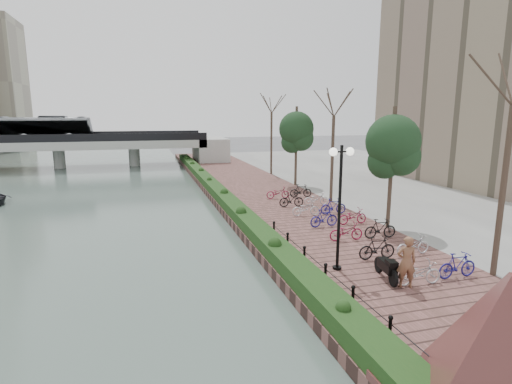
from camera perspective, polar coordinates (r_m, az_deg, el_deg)
name	(u,v)px	position (r m, az deg, el deg)	size (l,w,h in m)	color
ground	(325,347)	(12.47, 9.85, -20.94)	(220.00, 220.00, 0.00)	#59595B
river_water	(10,200)	(36.58, -31.67, -1.03)	(30.00, 130.00, 0.02)	#4D6059
promenade	(271,203)	(29.07, 2.20, -1.61)	(8.00, 75.00, 0.50)	brown
inland_pavement	(454,192)	(37.15, 26.40, 0.00)	(24.00, 75.00, 0.50)	gray
hedge	(219,192)	(30.52, -5.33, 0.01)	(1.10, 56.00, 0.60)	#153914
chain_fence	(338,285)	(14.22, 11.66, -12.94)	(0.10, 14.10, 0.70)	black
granite_monument	(508,349)	(9.67, 32.30, -18.46)	(4.62, 4.62, 3.10)	#4D2121
lamppost	(340,181)	(15.65, 11.98, 1.51)	(1.02, 0.32, 4.94)	black
motorcycle	(386,266)	(15.90, 18.07, -10.04)	(0.51, 1.63, 1.02)	black
pedestrian	(406,262)	(15.27, 20.69, -9.34)	(0.69, 0.45, 1.90)	brown
bicycle_parking	(339,218)	(22.62, 11.77, -3.59)	(2.40, 17.32, 1.00)	silver
street_trees	(356,162)	(25.74, 14.14, 4.20)	(3.20, 37.12, 6.80)	#3C2D23
bridge	(55,141)	(55.60, -26.75, 6.48)	(36.00, 10.77, 6.50)	#A7A7A2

